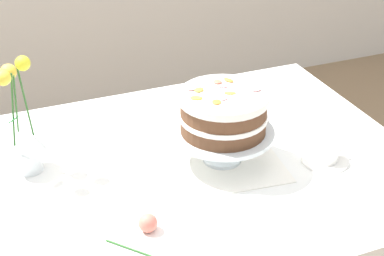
{
  "coord_description": "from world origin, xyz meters",
  "views": [
    {
      "loc": [
        -0.48,
        -1.33,
        1.68
      ],
      "look_at": [
        0.06,
        -0.01,
        0.86
      ],
      "focal_mm": 56.36,
      "sensor_mm": 36.0,
      "label": 1
    }
  ],
  "objects_px": {
    "layer_cake": "(223,112)",
    "teacup": "(326,154)",
    "dining_table": "(176,200)",
    "cake_stand": "(223,136)",
    "fallen_rose": "(147,224)",
    "flower_vase": "(24,135)"
  },
  "relations": [
    {
      "from": "layer_cake",
      "to": "teacup",
      "type": "xyz_separation_m",
      "value": [
        0.27,
        -0.12,
        -0.13
      ]
    },
    {
      "from": "dining_table",
      "to": "teacup",
      "type": "height_order",
      "value": "teacup"
    },
    {
      "from": "dining_table",
      "to": "layer_cake",
      "type": "distance_m",
      "value": 0.29
    },
    {
      "from": "dining_table",
      "to": "cake_stand",
      "type": "relative_size",
      "value": 4.83
    },
    {
      "from": "dining_table",
      "to": "fallen_rose",
      "type": "bearing_deg",
      "value": -125.91
    },
    {
      "from": "flower_vase",
      "to": "teacup",
      "type": "xyz_separation_m",
      "value": [
        0.79,
        -0.28,
        -0.09
      ]
    },
    {
      "from": "teacup",
      "to": "fallen_rose",
      "type": "distance_m",
      "value": 0.58
    },
    {
      "from": "cake_stand",
      "to": "flower_vase",
      "type": "relative_size",
      "value": 0.86
    },
    {
      "from": "fallen_rose",
      "to": "dining_table",
      "type": "bearing_deg",
      "value": 54.09
    },
    {
      "from": "cake_stand",
      "to": "teacup",
      "type": "xyz_separation_m",
      "value": [
        0.27,
        -0.11,
        -0.06
      ]
    },
    {
      "from": "dining_table",
      "to": "layer_cake",
      "type": "xyz_separation_m",
      "value": [
        0.15,
        0.01,
        0.25
      ]
    },
    {
      "from": "teacup",
      "to": "fallen_rose",
      "type": "xyz_separation_m",
      "value": [
        -0.57,
        -0.1,
        -0.0
      ]
    },
    {
      "from": "fallen_rose",
      "to": "flower_vase",
      "type": "bearing_deg",
      "value": 120.35
    },
    {
      "from": "layer_cake",
      "to": "fallen_rose",
      "type": "distance_m",
      "value": 0.39
    },
    {
      "from": "cake_stand",
      "to": "flower_vase",
      "type": "height_order",
      "value": "flower_vase"
    },
    {
      "from": "cake_stand",
      "to": "fallen_rose",
      "type": "relative_size",
      "value": 2.24
    },
    {
      "from": "flower_vase",
      "to": "layer_cake",
      "type": "bearing_deg",
      "value": -17.24
    },
    {
      "from": "cake_stand",
      "to": "layer_cake",
      "type": "xyz_separation_m",
      "value": [
        -0.0,
        0.0,
        0.08
      ]
    },
    {
      "from": "dining_table",
      "to": "flower_vase",
      "type": "relative_size",
      "value": 4.14
    },
    {
      "from": "teacup",
      "to": "fallen_rose",
      "type": "height_order",
      "value": "teacup"
    },
    {
      "from": "cake_stand",
      "to": "layer_cake",
      "type": "height_order",
      "value": "layer_cake"
    },
    {
      "from": "dining_table",
      "to": "cake_stand",
      "type": "height_order",
      "value": "cake_stand"
    }
  ]
}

